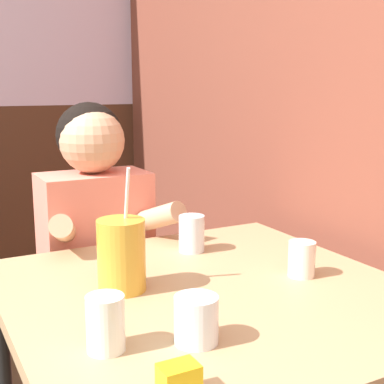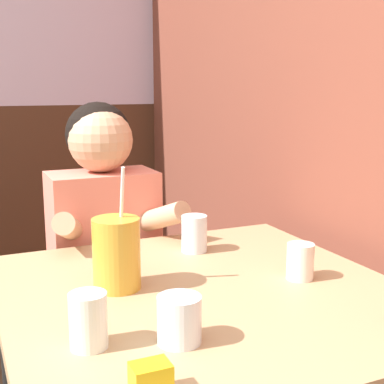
{
  "view_description": "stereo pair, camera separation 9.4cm",
  "coord_description": "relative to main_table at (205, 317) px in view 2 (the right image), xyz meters",
  "views": [
    {
      "loc": [
        0.08,
        -0.59,
        1.2
      ],
      "look_at": [
        0.71,
        0.6,
        0.93
      ],
      "focal_mm": 50.0,
      "sensor_mm": 36.0,
      "label": 1
    },
    {
      "loc": [
        0.16,
        -0.63,
        1.2
      ],
      "look_at": [
        0.71,
        0.6,
        0.93
      ],
      "focal_mm": 50.0,
      "sensor_mm": 36.0,
      "label": 2
    }
  ],
  "objects": [
    {
      "name": "glass_near_pitcher",
      "position": [
        -0.15,
        -0.21,
        0.11
      ],
      "size": [
        0.08,
        0.08,
        0.09
      ],
      "color": "silver",
      "rests_on": "main_table"
    },
    {
      "name": "cocktail_pitcher",
      "position": [
        -0.18,
        0.09,
        0.15
      ],
      "size": [
        0.11,
        0.11,
        0.29
      ],
      "color": "gold",
      "rests_on": "main_table"
    },
    {
      "name": "glass_by_brick",
      "position": [
        0.1,
        0.28,
        0.12
      ],
      "size": [
        0.07,
        0.07,
        0.1
      ],
      "color": "silver",
      "rests_on": "main_table"
    },
    {
      "name": "main_table",
      "position": [
        0.0,
        0.0,
        0.0
      ],
      "size": [
        0.9,
        0.92,
        0.74
      ],
      "color": "tan",
      "rests_on": "ground_plane"
    },
    {
      "name": "condiment_mustard",
      "position": [
        -0.26,
        -0.35,
        0.09
      ],
      "size": [
        0.06,
        0.04,
        0.05
      ],
      "color": "yellow",
      "rests_on": "main_table"
    },
    {
      "name": "glass_center",
      "position": [
        -0.31,
        -0.16,
        0.12
      ],
      "size": [
        0.07,
        0.07,
        0.1
      ],
      "color": "silver",
      "rests_on": "main_table"
    },
    {
      "name": "person_seated",
      "position": [
        -0.08,
        0.61,
        -0.06
      ],
      "size": [
        0.42,
        0.41,
        1.15
      ],
      "color": "#EA7F6B",
      "rests_on": "ground_plane"
    },
    {
      "name": "brick_wall_right",
      "position": [
        0.58,
        0.7,
        0.68
      ],
      "size": [
        0.08,
        4.25,
        2.7
      ],
      "color": "brown",
      "rests_on": "ground_plane"
    },
    {
      "name": "glass_far_side",
      "position": [
        0.24,
        -0.03,
        0.11
      ],
      "size": [
        0.07,
        0.07,
        0.09
      ],
      "color": "silver",
      "rests_on": "main_table"
    }
  ]
}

